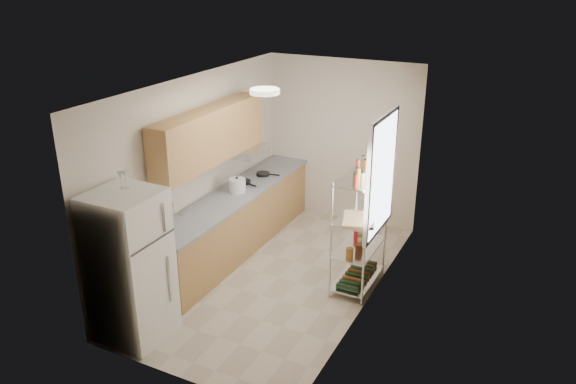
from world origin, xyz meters
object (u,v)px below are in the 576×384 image
Objects in this scene: rice_cooker at (237,185)px; espresso_machine at (377,201)px; frying_pan_large at (243,182)px; cutting_board at (359,220)px; refrigerator at (130,267)px.

espresso_machine is at bearing -0.28° from rice_cooker.
frying_pan_large is 2.18m from cutting_board.
espresso_machine is (2.05, -0.01, 0.14)m from rice_cooker.
rice_cooker is at bearing 90.77° from refrigerator.
rice_cooker is 2.06m from espresso_machine.
espresso_machine is at bearing 48.38° from refrigerator.
refrigerator is 3.06m from espresso_machine.
espresso_machine reaches higher than frying_pan_large.
cutting_board is 0.41m from espresso_machine.
refrigerator reaches higher than espresso_machine.
refrigerator reaches higher than frying_pan_large.
refrigerator is 2.71m from cutting_board.
espresso_machine is (2.16, -0.34, 0.22)m from frying_pan_large.
frying_pan_large is at bearing 107.98° from rice_cooker.
refrigerator is at bearing -135.34° from cutting_board.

